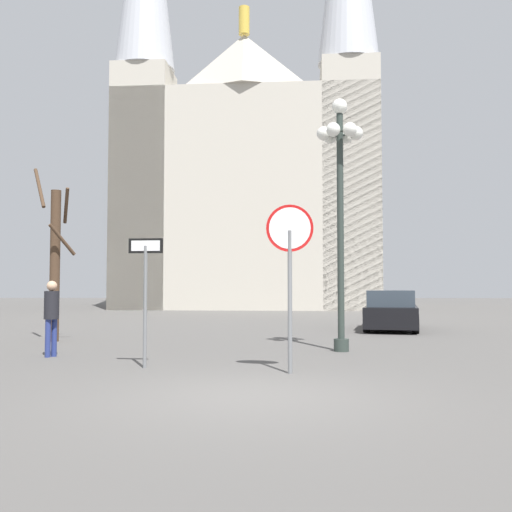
{
  "coord_description": "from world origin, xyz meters",
  "views": [
    {
      "loc": [
        0.31,
        -8.18,
        1.59
      ],
      "look_at": [
        -0.31,
        16.76,
        2.84
      ],
      "focal_mm": 39.99,
      "sensor_mm": 36.0,
      "label": 1
    }
  ],
  "objects_px": {
    "street_lamp": "(340,178)",
    "bare_tree": "(55,260)",
    "pedestrian_walking": "(52,311)",
    "stop_sign": "(290,253)",
    "parked_car_near_black": "(391,311)",
    "one_way_arrow_sign": "(145,284)",
    "cathedral": "(250,175)"
  },
  "relations": [
    {
      "from": "bare_tree",
      "to": "pedestrian_walking",
      "type": "bearing_deg",
      "value": -69.88
    },
    {
      "from": "cathedral",
      "to": "pedestrian_walking",
      "type": "relative_size",
      "value": 20.32
    },
    {
      "from": "cathedral",
      "to": "pedestrian_walking",
      "type": "distance_m",
      "value": 29.48
    },
    {
      "from": "parked_car_near_black",
      "to": "pedestrian_walking",
      "type": "xyz_separation_m",
      "value": [
        -9.11,
        -7.86,
        0.35
      ]
    },
    {
      "from": "bare_tree",
      "to": "pedestrian_walking",
      "type": "xyz_separation_m",
      "value": [
        1.24,
        -3.38,
        -1.27
      ]
    },
    {
      "from": "one_way_arrow_sign",
      "to": "pedestrian_walking",
      "type": "distance_m",
      "value": 2.97
    },
    {
      "from": "bare_tree",
      "to": "cathedral",
      "type": "bearing_deg",
      "value": 79.32
    },
    {
      "from": "bare_tree",
      "to": "pedestrian_walking",
      "type": "height_order",
      "value": "bare_tree"
    },
    {
      "from": "one_way_arrow_sign",
      "to": "bare_tree",
      "type": "xyz_separation_m",
      "value": [
        -3.67,
        4.99,
        0.69
      ]
    },
    {
      "from": "stop_sign",
      "to": "cathedral",
      "type": "bearing_deg",
      "value": 93.35
    },
    {
      "from": "street_lamp",
      "to": "bare_tree",
      "type": "bearing_deg",
      "value": 164.3
    },
    {
      "from": "parked_car_near_black",
      "to": "cathedral",
      "type": "bearing_deg",
      "value": 105.78
    },
    {
      "from": "cathedral",
      "to": "bare_tree",
      "type": "relative_size",
      "value": 6.92
    },
    {
      "from": "pedestrian_walking",
      "to": "one_way_arrow_sign",
      "type": "bearing_deg",
      "value": -33.5
    },
    {
      "from": "parked_car_near_black",
      "to": "pedestrian_walking",
      "type": "relative_size",
      "value": 2.86
    },
    {
      "from": "bare_tree",
      "to": "parked_car_near_black",
      "type": "relative_size",
      "value": 1.03
    },
    {
      "from": "parked_car_near_black",
      "to": "bare_tree",
      "type": "bearing_deg",
      "value": -156.63
    },
    {
      "from": "pedestrian_walking",
      "to": "parked_car_near_black",
      "type": "bearing_deg",
      "value": 40.78
    },
    {
      "from": "parked_car_near_black",
      "to": "street_lamp",
      "type": "bearing_deg",
      "value": -111.3
    },
    {
      "from": "street_lamp",
      "to": "pedestrian_walking",
      "type": "distance_m",
      "value": 7.34
    },
    {
      "from": "parked_car_near_black",
      "to": "pedestrian_walking",
      "type": "bearing_deg",
      "value": -139.22
    },
    {
      "from": "one_way_arrow_sign",
      "to": "street_lamp",
      "type": "bearing_deg",
      "value": 34.54
    },
    {
      "from": "street_lamp",
      "to": "parked_car_near_black",
      "type": "height_order",
      "value": "street_lamp"
    },
    {
      "from": "cathedral",
      "to": "street_lamp",
      "type": "bearing_deg",
      "value": -83.39
    },
    {
      "from": "stop_sign",
      "to": "pedestrian_walking",
      "type": "relative_size",
      "value": 1.82
    },
    {
      "from": "one_way_arrow_sign",
      "to": "parked_car_near_black",
      "type": "relative_size",
      "value": 0.52
    },
    {
      "from": "cathedral",
      "to": "street_lamp",
      "type": "relative_size",
      "value": 5.56
    },
    {
      "from": "one_way_arrow_sign",
      "to": "parked_car_near_black",
      "type": "distance_m",
      "value": 11.62
    },
    {
      "from": "parked_car_near_black",
      "to": "pedestrian_walking",
      "type": "distance_m",
      "value": 12.04
    },
    {
      "from": "pedestrian_walking",
      "to": "cathedral",
      "type": "bearing_deg",
      "value": 83.07
    },
    {
      "from": "one_way_arrow_sign",
      "to": "bare_tree",
      "type": "height_order",
      "value": "bare_tree"
    },
    {
      "from": "stop_sign",
      "to": "pedestrian_walking",
      "type": "height_order",
      "value": "stop_sign"
    }
  ]
}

